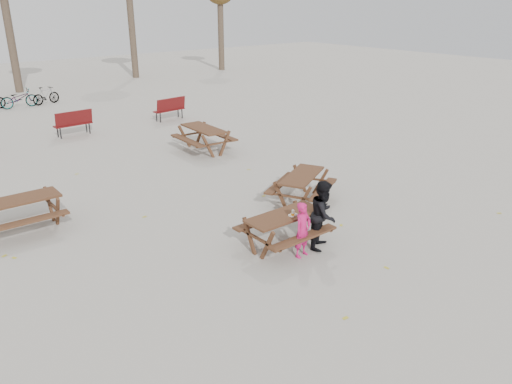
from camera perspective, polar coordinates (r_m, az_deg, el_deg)
ground at (r=11.26m, az=3.22°, el=-6.19°), size 80.00×80.00×0.00m
main_picnic_table at (r=11.00m, az=3.28°, el=-3.48°), size 1.80×1.45×0.78m
food_tray at (r=10.87m, az=4.24°, el=-2.63°), size 0.18×0.11×0.03m
bread_roll at (r=10.85m, az=4.25°, el=-2.42°), size 0.14×0.06×0.05m
soda_bottle at (r=10.79m, az=4.24°, el=-2.50°), size 0.07×0.07×0.17m
child at (r=10.62m, az=5.36°, el=-4.33°), size 0.49×0.36×1.23m
adult at (r=11.00m, az=7.73°, el=-2.57°), size 0.94×0.88×1.55m
picnic_table_east at (r=13.52m, az=5.21°, el=0.42°), size 2.29×2.14×0.78m
picnic_table_north at (r=13.02m, az=-25.45°, el=-2.42°), size 1.92×1.55×0.82m
picnic_table_far at (r=18.15m, az=-5.96°, el=6.00°), size 1.73×2.10×0.87m
park_bench_row at (r=20.87m, az=-23.04°, el=6.65°), size 11.24×1.63×1.03m
fallen_leaves at (r=13.29m, az=-2.39°, el=-1.69°), size 11.00×11.00×0.01m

